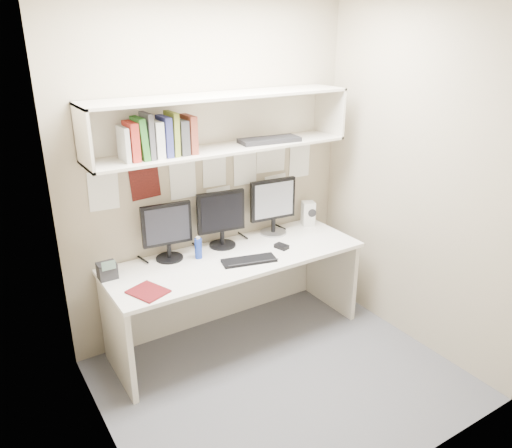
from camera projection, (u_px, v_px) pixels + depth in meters
floor at (282, 380)px, 3.58m from camera, size 2.40×2.00×0.01m
wall_back at (212, 173)px, 3.89m from camera, size 2.40×0.02×2.60m
wall_front at (412, 271)px, 2.32m from camera, size 2.40×0.02×2.60m
wall_left at (92, 253)px, 2.51m from camera, size 0.02×2.00×2.60m
wall_right at (418, 180)px, 3.70m from camera, size 0.02×2.00×2.60m
desk at (236, 297)px, 3.96m from camera, size 2.00×0.70×0.73m
overhead_hutch at (219, 121)px, 3.63m from camera, size 2.00×0.38×0.40m
pinned_papers at (212, 179)px, 3.90m from camera, size 1.92×0.01×0.48m
monitor_left at (167, 229)px, 3.68m from camera, size 0.38×0.21×0.44m
monitor_center at (221, 217)px, 3.91m from camera, size 0.39×0.21×0.45m
monitor_right at (273, 204)px, 4.15m from camera, size 0.41×0.22×0.47m
keyboard at (249, 260)px, 3.71m from camera, size 0.43×0.24×0.02m
mouse at (282, 246)px, 3.94m from camera, size 0.09×0.12×0.03m
speaker at (308, 213)px, 4.38m from camera, size 0.14×0.14×0.21m
blue_bottle at (198, 248)px, 3.75m from camera, size 0.06×0.06×0.17m
maroon_notebook at (148, 292)px, 3.28m from camera, size 0.27×0.30×0.01m
desk_phone at (107, 270)px, 3.45m from camera, size 0.13×0.11×0.15m
book_stack at (158, 137)px, 3.34m from camera, size 0.51×0.19×0.30m
hutch_tray at (269, 140)px, 3.81m from camera, size 0.49×0.24×0.03m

